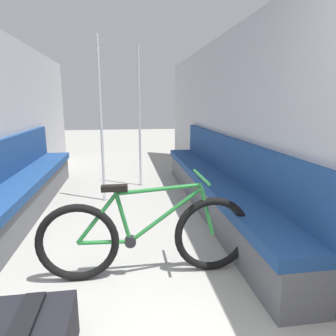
{
  "coord_description": "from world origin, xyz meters",
  "views": [
    {
      "loc": [
        0.07,
        -0.66,
        1.39
      ],
      "look_at": [
        0.57,
        2.72,
        0.63
      ],
      "focal_mm": 32.0,
      "sensor_mm": 36.0,
      "label": 1
    }
  ],
  "objects_px": {
    "bench_seat_row_left": "(16,195)",
    "grab_pole_far": "(101,123)",
    "grab_pole_near": "(140,120)",
    "bench_seat_row_right": "(215,187)",
    "bicycle": "(147,236)"
  },
  "relations": [
    {
      "from": "bench_seat_row_left",
      "to": "grab_pole_near",
      "type": "bearing_deg",
      "value": 41.32
    },
    {
      "from": "bench_seat_row_left",
      "to": "grab_pole_near",
      "type": "height_order",
      "value": "grab_pole_near"
    },
    {
      "from": "bench_seat_row_left",
      "to": "bench_seat_row_right",
      "type": "height_order",
      "value": "same"
    },
    {
      "from": "grab_pole_near",
      "to": "bench_seat_row_left",
      "type": "bearing_deg",
      "value": -138.68
    },
    {
      "from": "grab_pole_near",
      "to": "grab_pole_far",
      "type": "height_order",
      "value": "same"
    },
    {
      "from": "bench_seat_row_right",
      "to": "grab_pole_near",
      "type": "xyz_separation_m",
      "value": [
        -0.89,
        1.35,
        0.79
      ]
    },
    {
      "from": "bench_seat_row_left",
      "to": "grab_pole_near",
      "type": "distance_m",
      "value": 2.2
    },
    {
      "from": "bench_seat_row_right",
      "to": "grab_pole_far",
      "type": "distance_m",
      "value": 1.76
    },
    {
      "from": "bench_seat_row_right",
      "to": "grab_pole_near",
      "type": "relative_size",
      "value": 1.86
    },
    {
      "from": "bench_seat_row_left",
      "to": "grab_pole_far",
      "type": "bearing_deg",
      "value": 32.64
    },
    {
      "from": "bicycle",
      "to": "grab_pole_near",
      "type": "distance_m",
      "value": 2.84
    },
    {
      "from": "bicycle",
      "to": "grab_pole_far",
      "type": "relative_size",
      "value": 0.76
    },
    {
      "from": "bench_seat_row_left",
      "to": "grab_pole_far",
      "type": "distance_m",
      "value": 1.4
    },
    {
      "from": "grab_pole_near",
      "to": "grab_pole_far",
      "type": "bearing_deg",
      "value": -127.72
    },
    {
      "from": "bicycle",
      "to": "grab_pole_near",
      "type": "height_order",
      "value": "grab_pole_near"
    }
  ]
}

